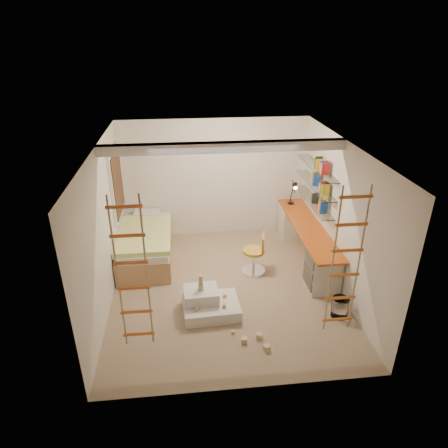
{
  "coord_description": "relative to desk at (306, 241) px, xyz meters",
  "views": [
    {
      "loc": [
        -0.68,
        -5.94,
        4.21
      ],
      "look_at": [
        0.0,
        0.3,
        1.15
      ],
      "focal_mm": 32.0,
      "sensor_mm": 36.0,
      "label": 1
    }
  ],
  "objects": [
    {
      "name": "ceiling_beam",
      "position": [
        -1.72,
        -0.56,
        2.12
      ],
      "size": [
        4.0,
        0.18,
        0.16
      ],
      "primitive_type": "cube",
      "color": "white",
      "rests_on": "ceiling"
    },
    {
      "name": "shelves",
      "position": [
        0.15,
        0.27,
        1.1
      ],
      "size": [
        0.25,
        1.8,
        0.71
      ],
      "color": "white",
      "rests_on": "wall_right"
    },
    {
      "name": "desk",
      "position": [
        0.0,
        0.0,
        0.0
      ],
      "size": [
        0.56,
        2.8,
        0.75
      ],
      "color": "#C65517",
      "rests_on": "floor"
    },
    {
      "name": "swivel_chair",
      "position": [
        -1.11,
        -0.38,
        -0.11
      ],
      "size": [
        0.56,
        0.56,
        0.79
      ],
      "color": "gold",
      "rests_on": "floor"
    },
    {
      "name": "window_frame",
      "position": [
        -3.69,
        0.64,
        1.15
      ],
      "size": [
        0.06,
        1.15,
        1.35
      ],
      "primitive_type": "cube",
      "color": "white",
      "rests_on": "wall_left"
    },
    {
      "name": "waste_bin",
      "position": [
        0.03,
        -1.83,
        -0.23
      ],
      "size": [
        0.27,
        0.27,
        0.34
      ],
      "primitive_type": "cylinder",
      "color": "white",
      "rests_on": "floor"
    },
    {
      "name": "rope_ladder_right",
      "position": [
        -0.37,
        -2.61,
        1.11
      ],
      "size": [
        0.41,
        0.04,
        2.13
      ],
      "primitive_type": null,
      "color": "orange",
      "rests_on": "ceiling"
    },
    {
      "name": "bed",
      "position": [
        -3.2,
        0.36,
        -0.07
      ],
      "size": [
        1.02,
        2.0,
        0.69
      ],
      "color": "#AD7F51",
      "rests_on": "floor"
    },
    {
      "name": "task_lamp",
      "position": [
        -0.05,
        0.96,
        0.73
      ],
      "size": [
        0.14,
        0.36,
        0.57
      ],
      "color": "black",
      "rests_on": "desk"
    },
    {
      "name": "toy_blocks",
      "position": [
        -1.86,
        -1.8,
        -0.14
      ],
      "size": [
        1.04,
        1.14,
        0.67
      ],
      "color": "#CCB284",
      "rests_on": "floor"
    },
    {
      "name": "floor",
      "position": [
        -1.72,
        -0.86,
        -0.4
      ],
      "size": [
        4.5,
        4.5,
        0.0
      ],
      "primitive_type": "plane",
      "color": "#91775D",
      "rests_on": "ground"
    },
    {
      "name": "rope_ladder_left",
      "position": [
        -3.07,
        -2.61,
        1.11
      ],
      "size": [
        0.41,
        0.04,
        2.13
      ],
      "primitive_type": null,
      "color": "#DF5B26",
      "rests_on": "ceiling"
    },
    {
      "name": "play_platform",
      "position": [
        -2.08,
        -1.49,
        -0.25
      ],
      "size": [
        0.95,
        0.76,
        0.4
      ],
      "color": "silver",
      "rests_on": "floor"
    },
    {
      "name": "books",
      "position": [
        0.15,
        0.27,
        1.24
      ],
      "size": [
        0.14,
        0.64,
        0.92
      ],
      "color": "#194CA5",
      "rests_on": "shelves"
    },
    {
      "name": "window_blind",
      "position": [
        -3.65,
        0.64,
        1.15
      ],
      "size": [
        0.02,
        1.0,
        1.2
      ],
      "primitive_type": "cube",
      "color": "#4C2D1E",
      "rests_on": "window_frame"
    }
  ]
}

